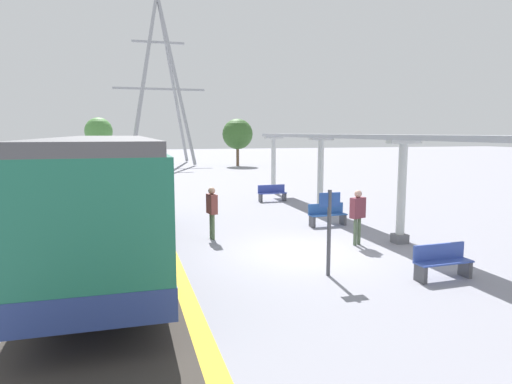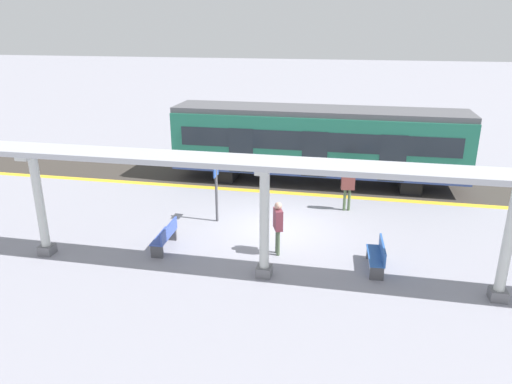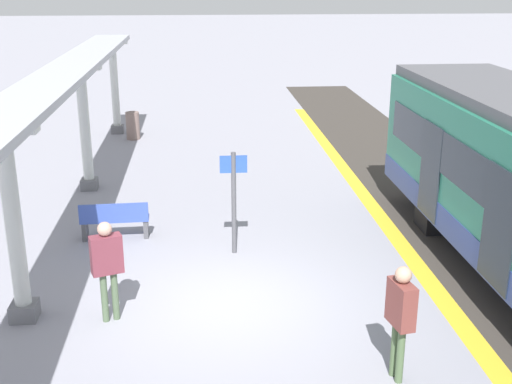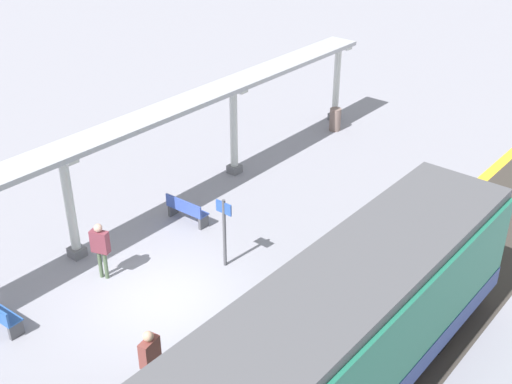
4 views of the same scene
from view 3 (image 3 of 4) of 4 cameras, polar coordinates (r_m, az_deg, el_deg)
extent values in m
plane|color=gray|center=(11.90, -2.08, -9.70)|extent=(176.00, 176.00, 0.00)
cube|color=gold|center=(12.64, 15.71, -8.63)|extent=(0.39, 35.03, 0.01)
cube|color=#1E262D|center=(11.16, 20.72, -0.30)|extent=(0.03, 12.09, 0.84)
cube|color=#1E262D|center=(14.21, 14.94, 1.79)|extent=(0.04, 1.10, 2.00)
cube|color=#1E262D|center=(11.34, 20.37, -2.99)|extent=(0.04, 1.10, 2.00)
cube|color=black|center=(15.92, 17.93, -1.91)|extent=(2.21, 0.90, 0.64)
cube|color=slate|center=(24.91, -11.98, 5.39)|extent=(0.44, 0.44, 0.30)
cylinder|color=silver|center=(24.61, -12.23, 9.09)|extent=(0.28, 0.28, 2.96)
cube|color=silver|center=(24.41, -12.48, 12.65)|extent=(1.10, 0.36, 0.12)
cube|color=slate|center=(18.50, -14.32, 0.69)|extent=(0.44, 0.44, 0.30)
cylinder|color=silver|center=(18.08, -14.73, 5.61)|extent=(0.28, 0.28, 2.96)
cube|color=silver|center=(17.82, -15.13, 10.45)|extent=(1.10, 0.36, 0.12)
cube|color=slate|center=(12.02, -19.54, -9.75)|extent=(0.44, 0.44, 0.30)
cylinder|color=silver|center=(11.37, -20.41, -2.46)|extent=(0.28, 0.28, 2.96)
cube|color=silver|center=(10.95, -21.31, 5.10)|extent=(1.10, 0.36, 0.12)
cube|color=#A8AAB2|center=(11.16, -21.04, 6.11)|extent=(1.20, 28.00, 0.16)
cube|color=#364FA7|center=(14.89, -12.20, -2.31)|extent=(1.52, 0.50, 0.04)
cube|color=#364FA7|center=(14.64, -12.31, -1.77)|extent=(1.50, 0.12, 0.40)
cube|color=#4C4C51|center=(15.05, -14.68, -3.22)|extent=(0.12, 0.40, 0.42)
cube|color=#4C4C51|center=(14.92, -9.58, -3.04)|extent=(0.12, 0.40, 0.42)
cylinder|color=#78625B|center=(23.81, -10.70, 5.71)|extent=(0.48, 0.48, 0.98)
cylinder|color=#4C4C51|center=(13.54, -1.94, -1.02)|extent=(0.10, 0.10, 2.20)
cube|color=#284C9E|center=(13.28, -1.98, 2.44)|extent=(0.56, 0.04, 0.36)
cylinder|color=#4C6440|center=(9.85, 12.48, -13.73)|extent=(0.11, 0.11, 0.88)
cylinder|color=#4C6440|center=(9.98, 11.99, -13.21)|extent=(0.11, 0.11, 0.88)
cube|color=brown|center=(9.53, 12.55, -9.51)|extent=(0.32, 0.55, 0.66)
sphere|color=tan|center=(9.33, 12.74, -7.06)|extent=(0.24, 0.24, 0.24)
cylinder|color=#4F6346|center=(11.46, -12.19, -8.81)|extent=(0.11, 0.11, 0.89)
cylinder|color=#4F6346|center=(11.43, -13.08, -8.96)|extent=(0.11, 0.11, 0.89)
cube|color=brown|center=(11.12, -12.91, -5.33)|extent=(0.56, 0.39, 0.66)
sphere|color=tan|center=(10.95, -13.08, -3.17)|extent=(0.24, 0.24, 0.24)
camera|label=1|loc=(23.77, 8.71, 13.42)|focal=31.99mm
camera|label=2|loc=(17.40, -70.03, 11.45)|focal=33.53mm
camera|label=4|loc=(12.75, 88.42, 27.95)|focal=45.68mm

